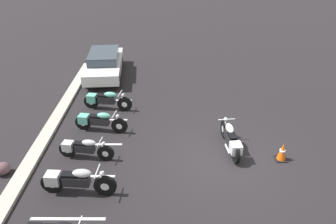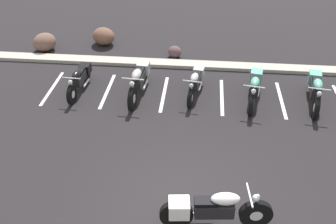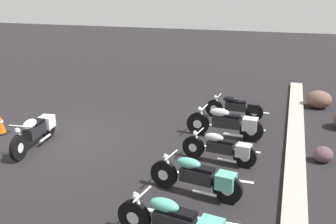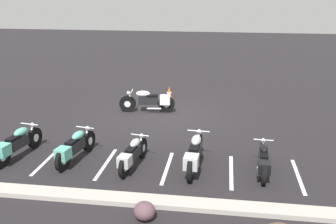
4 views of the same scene
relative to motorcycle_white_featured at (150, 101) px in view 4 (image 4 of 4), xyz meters
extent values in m
plane|color=black|center=(-0.56, 0.30, -0.47)|extent=(60.00, 60.00, 0.00)
cylinder|color=black|center=(0.90, 0.09, -0.14)|extent=(0.68, 0.19, 0.67)
cylinder|color=silver|center=(0.90, 0.09, -0.14)|extent=(0.27, 0.15, 0.26)
cylinder|color=black|center=(-0.67, -0.07, -0.14)|extent=(0.68, 0.19, 0.67)
cylinder|color=silver|center=(-0.67, -0.07, -0.14)|extent=(0.27, 0.15, 0.26)
cube|color=black|center=(0.06, 0.01, 0.02)|extent=(0.80, 0.36, 0.31)
ellipsoid|color=white|center=(0.27, 0.03, 0.29)|extent=(0.60, 0.32, 0.24)
cube|color=black|center=(-0.11, -0.01, 0.22)|extent=(0.47, 0.29, 0.08)
cube|color=white|center=(-0.62, -0.07, 0.05)|extent=(0.44, 0.41, 0.35)
cylinder|color=silver|center=(0.78, 0.08, 0.13)|extent=(0.27, 0.09, 0.54)
cylinder|color=silver|center=(0.72, 0.07, 0.40)|extent=(0.10, 0.63, 0.04)
sphere|color=silver|center=(0.85, 0.09, 0.31)|extent=(0.14, 0.14, 0.14)
cylinder|color=silver|center=(-0.20, 0.12, -0.29)|extent=(0.57, 0.13, 0.07)
cylinder|color=black|center=(-4.14, 4.24, -0.18)|extent=(0.13, 0.59, 0.59)
cylinder|color=silver|center=(-4.14, 4.24, -0.18)|extent=(0.12, 0.23, 0.22)
cylinder|color=black|center=(-4.07, 5.62, -0.18)|extent=(0.13, 0.59, 0.59)
cylinder|color=silver|center=(-4.07, 5.62, -0.18)|extent=(0.12, 0.23, 0.22)
cube|color=black|center=(-4.10, 4.98, -0.04)|extent=(0.28, 0.69, 0.27)
ellipsoid|color=black|center=(-4.11, 4.80, 0.20)|extent=(0.26, 0.51, 0.21)
cube|color=black|center=(-4.10, 5.13, 0.13)|extent=(0.23, 0.40, 0.07)
cube|color=black|center=(-4.07, 5.58, -0.02)|extent=(0.34, 0.37, 0.30)
cylinder|color=silver|center=(-4.13, 4.35, 0.05)|extent=(0.06, 0.24, 0.47)
cylinder|color=silver|center=(-4.13, 4.40, 0.29)|extent=(0.55, 0.06, 0.03)
sphere|color=silver|center=(-4.14, 4.29, 0.21)|extent=(0.12, 0.12, 0.12)
cylinder|color=silver|center=(-3.97, 5.19, -0.31)|extent=(0.09, 0.49, 0.06)
cylinder|color=black|center=(-2.29, 4.11, -0.13)|extent=(0.17, 0.69, 0.69)
cylinder|color=silver|center=(-2.29, 4.11, -0.13)|extent=(0.15, 0.27, 0.26)
cylinder|color=black|center=(-2.19, 5.72, -0.13)|extent=(0.17, 0.69, 0.69)
cylinder|color=silver|center=(-2.19, 5.72, -0.13)|extent=(0.15, 0.27, 0.26)
cube|color=black|center=(-2.24, 4.97, 0.03)|extent=(0.34, 0.81, 0.31)
ellipsoid|color=#B7B7BC|center=(-2.25, 4.76, 0.31)|extent=(0.31, 0.60, 0.25)
cube|color=black|center=(-2.22, 5.15, 0.24)|extent=(0.28, 0.47, 0.08)
cube|color=#B7B7BC|center=(-2.19, 5.67, 0.06)|extent=(0.40, 0.44, 0.35)
cylinder|color=silver|center=(-2.28, 4.24, 0.14)|extent=(0.08, 0.28, 0.56)
cylinder|color=silver|center=(-2.28, 4.30, 0.41)|extent=(0.65, 0.08, 0.04)
sphere|color=silver|center=(-2.29, 4.16, 0.33)|extent=(0.15, 0.15, 0.15)
cylinder|color=silver|center=(-2.07, 5.22, -0.28)|extent=(0.11, 0.58, 0.07)
cylinder|color=black|center=(-0.61, 4.39, -0.18)|extent=(0.19, 0.60, 0.59)
cylinder|color=silver|center=(-0.61, 4.39, -0.18)|extent=(0.14, 0.24, 0.22)
cylinder|color=black|center=(-0.41, 5.76, -0.18)|extent=(0.19, 0.60, 0.59)
cylinder|color=silver|center=(-0.41, 5.76, -0.18)|extent=(0.14, 0.24, 0.22)
cube|color=black|center=(-0.50, 5.12, -0.04)|extent=(0.35, 0.71, 0.27)
ellipsoid|color=#B7B7BC|center=(-0.53, 4.94, 0.20)|extent=(0.30, 0.53, 0.21)
cube|color=black|center=(-0.48, 5.27, 0.14)|extent=(0.27, 0.42, 0.07)
cube|color=#B7B7BC|center=(-0.42, 5.71, -0.02)|extent=(0.37, 0.40, 0.30)
cylinder|color=silver|center=(-0.59, 4.49, 0.06)|extent=(0.09, 0.24, 0.48)
cylinder|color=silver|center=(-0.59, 4.55, 0.29)|extent=(0.55, 0.11, 0.03)
sphere|color=silver|center=(-0.60, 4.43, 0.22)|extent=(0.13, 0.13, 0.13)
cylinder|color=silver|center=(-0.35, 5.32, -0.31)|extent=(0.13, 0.50, 0.06)
cylinder|color=black|center=(1.14, 4.14, -0.15)|extent=(0.22, 0.65, 0.64)
cylinder|color=silver|center=(1.14, 4.14, -0.15)|extent=(0.16, 0.26, 0.24)
cylinder|color=black|center=(1.38, 5.62, -0.15)|extent=(0.22, 0.65, 0.64)
cylinder|color=silver|center=(1.38, 5.62, -0.15)|extent=(0.16, 0.26, 0.24)
cube|color=black|center=(1.27, 4.93, -0.01)|extent=(0.39, 0.77, 0.29)
ellipsoid|color=#59B29E|center=(1.23, 4.74, 0.25)|extent=(0.34, 0.57, 0.23)
cube|color=black|center=(1.29, 5.09, 0.18)|extent=(0.30, 0.46, 0.08)
cube|color=#59B29E|center=(1.37, 5.57, 0.02)|extent=(0.41, 0.44, 0.33)
cylinder|color=silver|center=(1.15, 4.26, 0.10)|extent=(0.10, 0.26, 0.51)
cylinder|color=silver|center=(1.16, 4.31, 0.35)|extent=(0.60, 0.13, 0.03)
sphere|color=silver|center=(1.14, 4.19, 0.27)|extent=(0.13, 0.13, 0.13)
cylinder|color=silver|center=(1.44, 5.14, -0.30)|extent=(0.15, 0.53, 0.07)
cylinder|color=black|center=(2.92, 4.15, -0.15)|extent=(0.22, 0.66, 0.65)
cylinder|color=silver|center=(2.92, 4.15, -0.15)|extent=(0.16, 0.26, 0.25)
cylinder|color=black|center=(3.16, 5.67, -0.15)|extent=(0.22, 0.66, 0.65)
cylinder|color=silver|center=(3.16, 5.67, -0.15)|extent=(0.16, 0.26, 0.25)
cube|color=black|center=(3.05, 4.96, 0.00)|extent=(0.39, 0.78, 0.30)
ellipsoid|color=#59B29E|center=(3.02, 4.76, 0.27)|extent=(0.34, 0.59, 0.24)
cube|color=black|center=(3.08, 5.12, 0.20)|extent=(0.30, 0.47, 0.08)
cube|color=#59B29E|center=(3.15, 5.62, 0.03)|extent=(0.41, 0.45, 0.34)
cylinder|color=silver|center=(2.94, 4.27, 0.11)|extent=(0.10, 0.26, 0.53)
cylinder|color=silver|center=(2.95, 4.33, 0.37)|extent=(0.61, 0.13, 0.04)
sphere|color=silver|center=(2.93, 4.20, 0.29)|extent=(0.14, 0.14, 0.14)
cylinder|color=silver|center=(3.22, 5.18, -0.29)|extent=(0.15, 0.55, 0.07)
cube|color=#A8A399|center=(-0.56, 6.97, -0.41)|extent=(18.00, 0.50, 0.12)
ellipsoid|color=#593F46|center=(-1.35, 7.64, -0.27)|extent=(0.66, 0.67, 0.41)
cube|color=black|center=(-0.55, -1.70, -0.46)|extent=(0.40, 0.40, 0.03)
cone|color=#EA590F|center=(-0.55, -1.70, -0.13)|extent=(0.32, 0.32, 0.68)
cylinder|color=white|center=(-0.55, -1.70, -0.10)|extent=(0.20, 0.20, 0.06)
cube|color=white|center=(-5.06, 5.02, -0.47)|extent=(0.10, 2.10, 0.00)
cube|color=white|center=(-3.26, 5.02, -0.47)|extent=(0.10, 2.10, 0.00)
cube|color=white|center=(-1.46, 5.02, -0.47)|extent=(0.10, 2.10, 0.00)
cube|color=white|center=(0.34, 5.02, -0.47)|extent=(0.10, 2.10, 0.00)
cube|color=white|center=(2.13, 5.02, -0.47)|extent=(0.10, 2.10, 0.00)
camera|label=1|loc=(-9.71, 2.21, 6.58)|focal=35.00mm
camera|label=2|loc=(-0.32, -5.38, 5.92)|focal=42.00mm
camera|label=3|loc=(8.68, 6.62, 3.92)|focal=42.00mm
camera|label=4|loc=(-2.95, 15.02, 4.44)|focal=42.00mm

